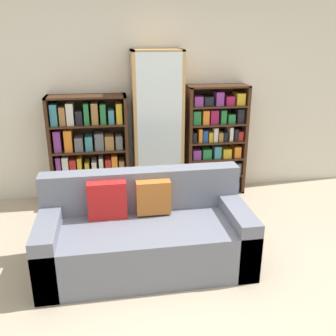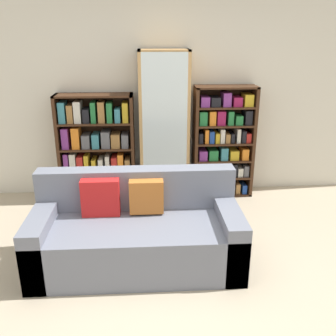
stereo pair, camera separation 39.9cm
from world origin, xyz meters
name	(u,v)px [view 1 (the left image)]	position (x,y,z in m)	size (l,w,h in m)	color
ground_plane	(195,288)	(0.00, 0.00, 0.00)	(16.00, 16.00, 0.00)	tan
wall_back	(158,94)	(0.00, 2.26, 1.35)	(6.10, 0.06, 2.70)	silver
couch	(145,235)	(-0.38, 0.46, 0.31)	(1.93, 0.86, 0.86)	slate
bookshelf_left	(89,151)	(-0.93, 2.06, 0.67)	(0.98, 0.32, 1.38)	#3D2314
display_cabinet	(158,127)	(-0.04, 2.04, 0.96)	(0.64, 0.36, 1.92)	tan
bookshelf_right	(215,141)	(0.75, 2.06, 0.73)	(0.80, 0.32, 1.47)	#3D2314
wine_bottle	(201,199)	(0.42, 1.47, 0.16)	(0.07, 0.07, 0.38)	black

